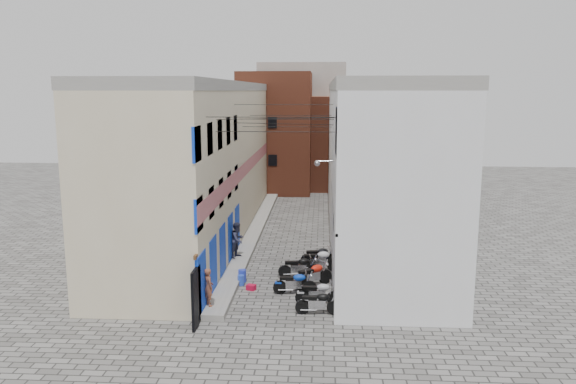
% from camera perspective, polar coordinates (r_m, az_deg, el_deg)
% --- Properties ---
extents(ground, '(90.00, 90.00, 0.00)m').
position_cam_1_polar(ground, '(21.37, -2.19, -13.18)').
color(ground, '#555350').
rests_on(ground, ground).
extents(plinth, '(0.90, 26.00, 0.25)m').
position_cam_1_polar(plinth, '(33.81, -3.45, -4.09)').
color(plinth, gray).
rests_on(plinth, ground).
extents(building_left, '(5.10, 27.00, 9.00)m').
position_cam_1_polar(building_left, '(33.44, -8.54, 3.28)').
color(building_left, beige).
rests_on(building_left, ground).
extents(building_right, '(5.94, 26.00, 9.00)m').
position_cam_1_polar(building_right, '(32.88, 8.77, 3.17)').
color(building_right, white).
rests_on(building_right, ground).
extents(building_far_brick_left, '(6.00, 6.00, 10.00)m').
position_cam_1_polar(building_far_brick_left, '(47.80, -1.26, 6.07)').
color(building_far_brick_left, brown).
rests_on(building_far_brick_left, ground).
extents(building_far_brick_right, '(5.00, 6.00, 8.00)m').
position_cam_1_polar(building_far_brick_right, '(49.72, 4.71, 5.04)').
color(building_far_brick_right, brown).
rests_on(building_far_brick_right, ground).
extents(building_far_concrete, '(8.00, 5.00, 11.00)m').
position_cam_1_polar(building_far_concrete, '(53.63, 1.43, 7.06)').
color(building_far_concrete, gray).
rests_on(building_far_concrete, ground).
extents(far_shopfront, '(2.00, 0.30, 2.40)m').
position_cam_1_polar(far_shopfront, '(45.34, 0.98, 1.00)').
color(far_shopfront, black).
rests_on(far_shopfront, ground).
extents(overhead_wires, '(5.80, 13.02, 1.32)m').
position_cam_1_polar(overhead_wires, '(27.26, -0.67, 7.37)').
color(overhead_wires, black).
rests_on(overhead_wires, ground).
extents(motorcycle_a, '(1.79, 0.59, 1.03)m').
position_cam_1_polar(motorcycle_a, '(21.97, 3.09, -11.06)').
color(motorcycle_a, black).
rests_on(motorcycle_a, ground).
extents(motorcycle_b, '(1.86, 0.60, 1.08)m').
position_cam_1_polar(motorcycle_b, '(22.90, 3.09, -10.10)').
color(motorcycle_b, '#A6A6AB').
rests_on(motorcycle_b, ground).
extents(motorcycle_c, '(1.87, 0.68, 1.07)m').
position_cam_1_polar(motorcycle_c, '(24.00, 0.69, -9.12)').
color(motorcycle_c, '#0B36B2').
rests_on(motorcycle_c, ground).
extents(motorcycle_d, '(2.01, 1.81, 1.19)m').
position_cam_1_polar(motorcycle_d, '(24.81, 2.55, -8.32)').
color(motorcycle_d, red).
rests_on(motorcycle_d, ground).
extents(motorcycle_e, '(2.03, 0.91, 1.13)m').
position_cam_1_polar(motorcycle_e, '(25.96, 1.17, -7.53)').
color(motorcycle_e, black).
rests_on(motorcycle_e, ground).
extents(motorcycle_f, '(2.16, 0.98, 1.21)m').
position_cam_1_polar(motorcycle_f, '(26.85, 3.15, -6.85)').
color(motorcycle_f, silver).
rests_on(motorcycle_f, ground).
extents(motorcycle_g, '(1.88, 0.83, 1.05)m').
position_cam_1_polar(motorcycle_g, '(27.81, 3.16, -6.42)').
color(motorcycle_g, black).
rests_on(motorcycle_g, ground).
extents(person_a, '(0.58, 0.65, 1.50)m').
position_cam_1_polar(person_a, '(22.27, -8.06, -9.53)').
color(person_a, brown).
rests_on(person_a, plinth).
extents(person_b, '(0.97, 1.07, 1.78)m').
position_cam_1_polar(person_b, '(28.29, -5.14, -4.85)').
color(person_b, '#2D2F44').
rests_on(person_b, plinth).
extents(water_jug_near, '(0.38, 0.38, 0.46)m').
position_cam_1_polar(water_jug_near, '(25.22, -4.81, -8.92)').
color(water_jug_near, blue).
rests_on(water_jug_near, ground).
extents(water_jug_far, '(0.46, 0.46, 0.57)m').
position_cam_1_polar(water_jug_far, '(25.59, -4.68, -8.49)').
color(water_jug_far, '#2639BE').
rests_on(water_jug_far, ground).
extents(red_crate, '(0.45, 0.40, 0.23)m').
position_cam_1_polar(red_crate, '(24.64, -3.77, -9.64)').
color(red_crate, '#BA0D2F').
rests_on(red_crate, ground).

